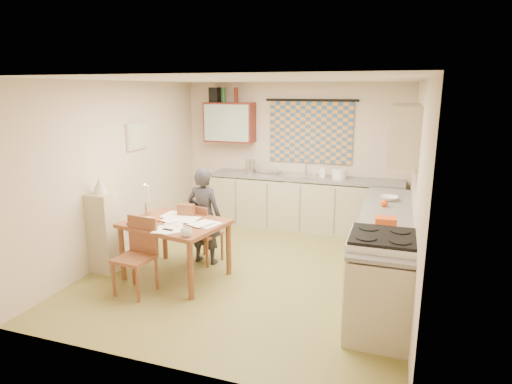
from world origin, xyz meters
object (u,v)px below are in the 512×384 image
(person, at_px, (204,216))
(shelf_stand, at_px, (104,233))
(chair_far, at_px, (205,244))
(dining_table, at_px, (176,249))
(counter_back, at_px, (304,203))
(counter_right, at_px, (384,252))
(stove, at_px, (380,283))

(person, height_order, shelf_stand, person)
(shelf_stand, bearing_deg, chair_far, 32.17)
(dining_table, distance_m, shelf_stand, 1.01)
(counter_back, xyz_separation_m, dining_table, (-1.12, -2.51, -0.07))
(chair_far, relative_size, person, 0.63)
(counter_right, bearing_deg, stove, -90.00)
(counter_right, distance_m, stove, 1.02)
(stove, xyz_separation_m, dining_table, (-2.55, 0.46, -0.13))
(counter_back, distance_m, shelf_stand, 3.38)
(stove, height_order, dining_table, stove)
(person, relative_size, shelf_stand, 1.27)
(dining_table, relative_size, chair_far, 1.60)
(dining_table, distance_m, chair_far, 0.60)
(stove, distance_m, shelf_stand, 3.55)
(counter_back, height_order, chair_far, counter_back)
(stove, xyz_separation_m, shelf_stand, (-3.54, 0.32, 0.03))
(counter_back, relative_size, chair_far, 3.87)
(counter_right, distance_m, person, 2.41)
(stove, relative_size, person, 0.75)
(counter_right, xyz_separation_m, shelf_stand, (-3.54, -0.69, 0.08))
(chair_far, distance_m, shelf_stand, 1.36)
(counter_back, distance_m, chair_far, 2.18)
(counter_back, distance_m, person, 2.19)
(dining_table, bearing_deg, shelf_stand, -161.50)
(chair_far, bearing_deg, person, 144.89)
(counter_back, height_order, shelf_stand, shelf_stand)
(counter_back, bearing_deg, counter_right, -53.74)
(shelf_stand, bearing_deg, dining_table, 7.70)
(counter_right, bearing_deg, counter_back, 126.26)
(chair_far, bearing_deg, stove, 171.68)
(shelf_stand, bearing_deg, stove, -5.20)
(dining_table, height_order, chair_far, chair_far)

